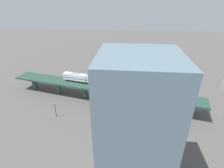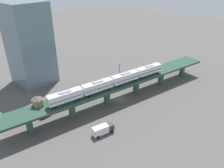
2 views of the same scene
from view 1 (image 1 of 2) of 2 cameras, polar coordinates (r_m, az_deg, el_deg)
The scene contains 10 objects.
ground_plane at distance 85.48m, azimuth -3.53°, elevation -5.37°, with size 400.00×400.00×0.00m, color #514F4C.
elevated_viaduct at distance 82.28m, azimuth -3.77°, elevation -1.51°, with size 27.95×91.66×7.56m.
subway_train at distance 80.21m, azimuth -0.00°, elevation 0.66°, with size 13.42×49.24×4.45m.
signal_hut at distance 74.21m, azimuth 19.31°, elevation -3.94°, with size 3.84×3.84×3.40m.
street_car_black at distance 75.47m, azimuth -4.92°, elevation -9.43°, with size 1.99×4.42×1.89m.
street_car_red at distance 75.74m, azimuth 16.43°, elevation -10.45°, with size 2.06×4.45×1.89m.
street_car_blue at distance 74.47m, azimuth 7.08°, elevation -10.11°, with size 3.51×4.75×1.89m.
delivery_truck at distance 92.65m, azimuth 9.85°, elevation -1.77°, with size 4.12×7.54×3.20m.
street_lamp at distance 75.82m, azimuth -18.03°, elevation -7.72°, with size 0.44×0.44×6.94m.
office_tower at distance 41.18m, azimuth 7.53°, elevation -15.12°, with size 16.00×16.00×36.00m.
Camera 1 is at (71.45, 12.25, 45.30)m, focal length 28.00 mm.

